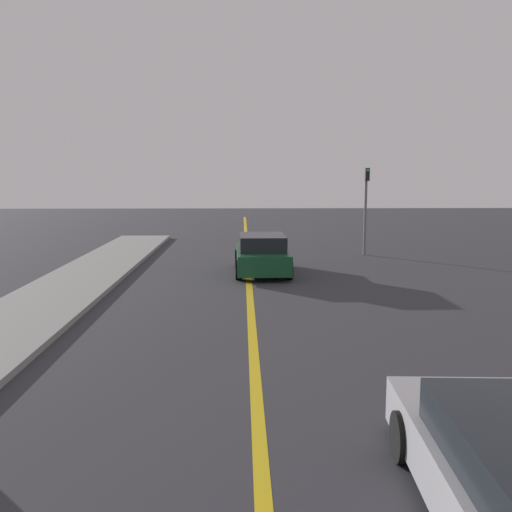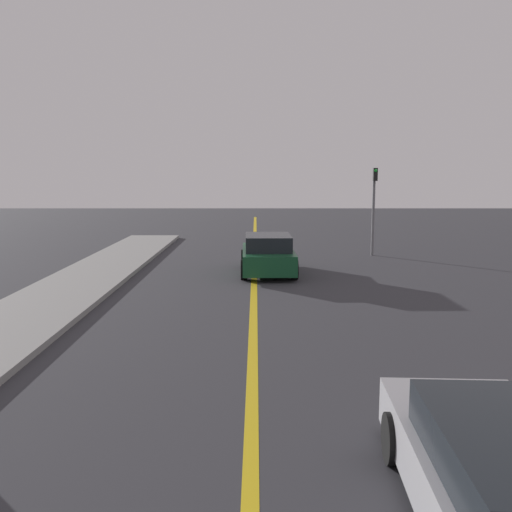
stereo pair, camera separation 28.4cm
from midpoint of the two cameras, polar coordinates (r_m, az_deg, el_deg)
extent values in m
cube|color=gold|center=(17.32, -1.12, -3.51)|extent=(0.20, 60.00, 0.01)
cube|color=gray|center=(16.51, -20.74, -4.37)|extent=(2.64, 32.48, 0.15)
cylinder|color=black|center=(7.52, 13.43, -17.21)|extent=(0.25, 0.64, 0.63)
cube|color=#144728|center=(20.30, 0.20, -0.26)|extent=(1.86, 4.00, 0.68)
cube|color=black|center=(20.02, 0.22, 1.38)|extent=(1.61, 2.21, 0.53)
cylinder|color=black|center=(21.52, -2.21, -0.27)|extent=(0.23, 0.70, 0.69)
cylinder|color=black|center=(21.60, 2.30, -0.24)|extent=(0.23, 0.70, 0.69)
cylinder|color=black|center=(19.09, -2.16, -1.36)|extent=(0.23, 0.70, 0.69)
cylinder|color=black|center=(19.18, 2.91, -1.32)|extent=(0.23, 0.70, 0.69)
cylinder|color=slate|center=(25.22, 10.56, 4.36)|extent=(0.12, 0.12, 3.77)
cube|color=black|center=(24.99, 10.74, 8.02)|extent=(0.18, 0.18, 0.55)
sphere|color=green|center=(24.90, 10.80, 8.40)|extent=(0.14, 0.14, 0.14)
camera|label=1|loc=(0.14, -90.58, -0.08)|focal=40.00mm
camera|label=2|loc=(0.14, 89.42, 0.08)|focal=40.00mm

